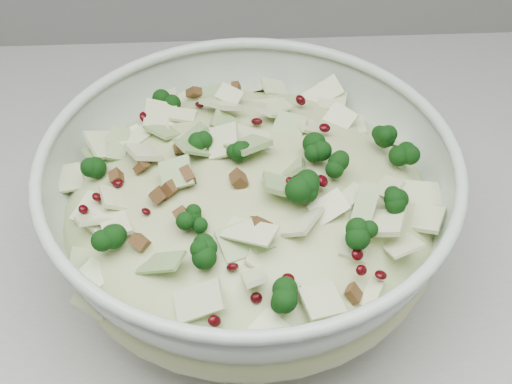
# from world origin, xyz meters

# --- Properties ---
(mixing_bowl) EXTENTS (0.35, 0.35, 0.14)m
(mixing_bowl) POSITION_xyz_m (-0.24, 1.60, 0.97)
(mixing_bowl) COLOR silver
(mixing_bowl) RESTS_ON counter
(salad) EXTENTS (0.39, 0.39, 0.14)m
(salad) POSITION_xyz_m (-0.24, 1.60, 0.99)
(salad) COLOR #BBBF82
(salad) RESTS_ON mixing_bowl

